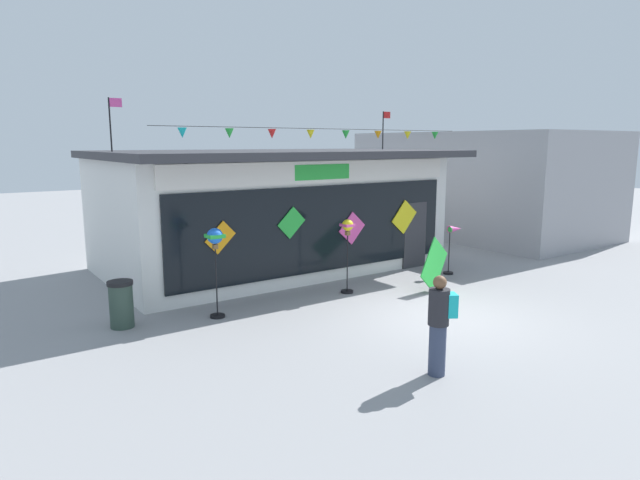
{
  "coord_description": "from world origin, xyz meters",
  "views": [
    {
      "loc": [
        -8.78,
        -7.89,
        3.76
      ],
      "look_at": [
        -1.15,
        2.96,
        1.41
      ],
      "focal_mm": 30.59,
      "sensor_mm": 36.0,
      "label": 1
    }
  ],
  "objects_px": {
    "wind_spinner_far_left": "(215,246)",
    "wind_spinner_center_left": "(454,238)",
    "person_near_camera": "(439,323)",
    "trash_bin": "(121,304)",
    "display_kite_on_ground": "(434,265)",
    "kite_shop_building": "(271,208)",
    "wind_spinner_left": "(348,238)"
  },
  "relations": [
    {
      "from": "kite_shop_building",
      "to": "display_kite_on_ground",
      "type": "xyz_separation_m",
      "value": [
        1.96,
        -4.97,
        -1.11
      ]
    },
    {
      "from": "wind_spinner_far_left",
      "to": "wind_spinner_left",
      "type": "xyz_separation_m",
      "value": [
        3.56,
        -0.06,
        -0.16
      ]
    },
    {
      "from": "trash_bin",
      "to": "display_kite_on_ground",
      "type": "xyz_separation_m",
      "value": [
        7.41,
        -1.71,
        0.19
      ]
    },
    {
      "from": "wind_spinner_left",
      "to": "wind_spinner_center_left",
      "type": "height_order",
      "value": "wind_spinner_left"
    },
    {
      "from": "kite_shop_building",
      "to": "wind_spinner_far_left",
      "type": "bearing_deg",
      "value": -133.18
    },
    {
      "from": "trash_bin",
      "to": "kite_shop_building",
      "type": "bearing_deg",
      "value": 30.83
    },
    {
      "from": "kite_shop_building",
      "to": "display_kite_on_ground",
      "type": "distance_m",
      "value": 5.45
    },
    {
      "from": "wind_spinner_left",
      "to": "person_near_camera",
      "type": "xyz_separation_m",
      "value": [
        -1.86,
        -4.81,
        -0.54
      ]
    },
    {
      "from": "wind_spinner_far_left",
      "to": "kite_shop_building",
      "type": "bearing_deg",
      "value": 46.82
    },
    {
      "from": "wind_spinner_left",
      "to": "display_kite_on_ground",
      "type": "distance_m",
      "value": 2.38
    },
    {
      "from": "wind_spinner_left",
      "to": "person_near_camera",
      "type": "distance_m",
      "value": 5.19
    },
    {
      "from": "kite_shop_building",
      "to": "wind_spinner_left",
      "type": "xyz_separation_m",
      "value": [
        -0.01,
        -3.85,
        -0.37
      ]
    },
    {
      "from": "wind_spinner_center_left",
      "to": "trash_bin",
      "type": "height_order",
      "value": "wind_spinner_center_left"
    },
    {
      "from": "kite_shop_building",
      "to": "trash_bin",
      "type": "relative_size",
      "value": 10.23
    },
    {
      "from": "wind_spinner_left",
      "to": "trash_bin",
      "type": "xyz_separation_m",
      "value": [
        -5.44,
        0.6,
        -0.93
      ]
    },
    {
      "from": "wind_spinner_center_left",
      "to": "person_near_camera",
      "type": "bearing_deg",
      "value": -140.38
    },
    {
      "from": "kite_shop_building",
      "to": "display_kite_on_ground",
      "type": "height_order",
      "value": "kite_shop_building"
    },
    {
      "from": "person_near_camera",
      "to": "trash_bin",
      "type": "bearing_deg",
      "value": -116.43
    },
    {
      "from": "kite_shop_building",
      "to": "wind_spinner_center_left",
      "type": "xyz_separation_m",
      "value": [
        3.82,
        -3.96,
        -0.74
      ]
    },
    {
      "from": "person_near_camera",
      "to": "display_kite_on_ground",
      "type": "bearing_deg",
      "value": 164.06
    },
    {
      "from": "wind_spinner_far_left",
      "to": "wind_spinner_center_left",
      "type": "xyz_separation_m",
      "value": [
        7.38,
        -0.16,
        -0.53
      ]
    },
    {
      "from": "person_near_camera",
      "to": "display_kite_on_ground",
      "type": "distance_m",
      "value": 5.33
    },
    {
      "from": "wind_spinner_far_left",
      "to": "trash_bin",
      "type": "bearing_deg",
      "value": 163.95
    },
    {
      "from": "kite_shop_building",
      "to": "wind_spinner_center_left",
      "type": "relative_size",
      "value": 7.06
    },
    {
      "from": "display_kite_on_ground",
      "to": "wind_spinner_far_left",
      "type": "bearing_deg",
      "value": 168.06
    },
    {
      "from": "trash_bin",
      "to": "wind_spinner_far_left",
      "type": "bearing_deg",
      "value": -16.05
    },
    {
      "from": "display_kite_on_ground",
      "to": "person_near_camera",
      "type": "bearing_deg",
      "value": -135.98
    },
    {
      "from": "wind_spinner_center_left",
      "to": "kite_shop_building",
      "type": "bearing_deg",
      "value": 133.96
    },
    {
      "from": "kite_shop_building",
      "to": "wind_spinner_far_left",
      "type": "relative_size",
      "value": 5.07
    },
    {
      "from": "kite_shop_building",
      "to": "wind_spinner_center_left",
      "type": "height_order",
      "value": "kite_shop_building"
    },
    {
      "from": "display_kite_on_ground",
      "to": "wind_spinner_center_left",
      "type": "bearing_deg",
      "value": 28.43
    },
    {
      "from": "wind_spinner_center_left",
      "to": "display_kite_on_ground",
      "type": "relative_size",
      "value": 1.11
    }
  ]
}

